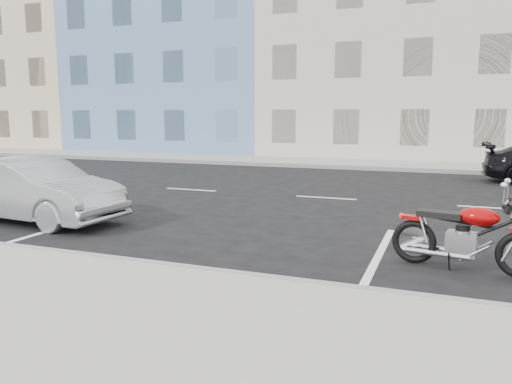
% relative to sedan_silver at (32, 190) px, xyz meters
% --- Properties ---
extents(ground, '(120.00, 120.00, 0.00)m').
position_rel_sedan_silver_xyz_m(ground, '(6.94, 4.98, -0.66)').
color(ground, black).
rests_on(ground, ground).
extents(sidewalk_far, '(80.00, 3.40, 0.15)m').
position_rel_sedan_silver_xyz_m(sidewalk_far, '(1.94, 13.68, -0.58)').
color(sidewalk_far, gray).
rests_on(sidewalk_far, ground).
extents(curb_near, '(80.00, 0.12, 0.16)m').
position_rel_sedan_silver_xyz_m(curb_near, '(1.94, -2.02, -0.58)').
color(curb_near, gray).
rests_on(curb_near, ground).
extents(curb_far, '(80.00, 0.12, 0.16)m').
position_rel_sedan_silver_xyz_m(curb_far, '(1.94, 11.98, -0.58)').
color(curb_far, gray).
rests_on(curb_far, ground).
extents(bldg_far_west, '(12.00, 12.00, 12.00)m').
position_rel_sedan_silver_xyz_m(bldg_far_west, '(-19.06, 21.28, 5.34)').
color(bldg_far_west, beige).
rests_on(bldg_far_west, ground).
extents(bldg_blue, '(12.00, 12.00, 13.00)m').
position_rel_sedan_silver_xyz_m(bldg_blue, '(-7.06, 21.28, 5.84)').
color(bldg_blue, '#5D7EA9').
rests_on(bldg_blue, ground).
extents(bldg_cream, '(12.00, 12.00, 11.50)m').
position_rel_sedan_silver_xyz_m(bldg_cream, '(4.94, 21.28, 5.09)').
color(bldg_cream, '#B9B19E').
rests_on(bldg_cream, ground).
extents(sedan_silver, '(4.08, 1.70, 1.31)m').
position_rel_sedan_silver_xyz_m(sedan_silver, '(0.00, 0.00, 0.00)').
color(sedan_silver, '#929498').
rests_on(sedan_silver, ground).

